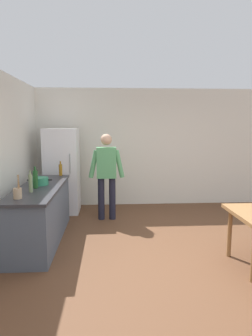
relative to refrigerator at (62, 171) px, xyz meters
name	(u,v)px	position (x,y,z in m)	size (l,w,h in m)	color
ground_plane	(174,259)	(1.90, -2.40, -0.90)	(14.00, 14.00, 0.00)	brown
wall_back	(147,147)	(1.90, 0.60, 0.45)	(6.40, 0.12, 2.70)	silver
kitchen_counter	(41,214)	(-0.10, -1.60, -0.45)	(0.64, 2.20, 0.90)	#4C5666
refrigerator	(62,171)	(0.00, 0.00, 0.00)	(0.70, 0.67, 1.80)	white
person	(107,171)	(0.95, -0.55, 0.08)	(0.70, 0.22, 1.70)	#1E1E2D
cooking_pot	(40,181)	(-0.13, -1.47, 0.06)	(0.40, 0.28, 0.12)	#2D845B
utensil_jar	(18,193)	(-0.21, -2.38, 0.08)	(0.11, 0.11, 0.32)	tan
bottle_oil_amber	(61,170)	(0.07, -0.59, 0.12)	(0.06, 0.06, 0.28)	#996619
bottle_wine_green	(35,179)	(-0.14, -1.74, 0.15)	(0.08, 0.08, 0.34)	#1E5123
bottle_vinegar_tall	(31,183)	(-0.14, -2.01, 0.14)	(0.06, 0.06, 0.32)	gray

